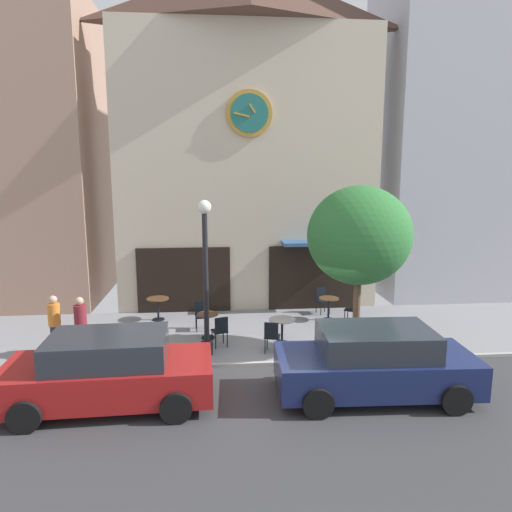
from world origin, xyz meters
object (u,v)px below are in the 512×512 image
at_px(cafe_chair_facing_wall, 272,335).
at_px(pedestrian_orange, 55,325).
at_px(street_tree, 359,236).
at_px(cafe_chair_outer, 220,329).
at_px(pedestrian_maroon, 81,327).
at_px(cafe_table_center_left, 208,322).
at_px(cafe_table_center_right, 329,305).
at_px(cafe_chair_mid_row, 354,308).
at_px(cafe_chair_right_end, 201,313).
at_px(cafe_table_leftmost, 158,304).
at_px(cafe_chair_by_entrance, 322,298).
at_px(cafe_table_near_door, 282,326).
at_px(parked_car_red, 109,371).
at_px(street_lamp, 206,278).
at_px(parked_car_navy, 375,363).

distance_m(cafe_chair_facing_wall, pedestrian_orange, 5.82).
height_order(street_tree, cafe_chair_outer, street_tree).
relative_size(cafe_chair_facing_wall, pedestrian_maroon, 0.54).
xyz_separation_m(cafe_table_center_left, cafe_table_center_right, (4.00, 1.38, 0.02)).
height_order(cafe_chair_outer, pedestrian_maroon, pedestrian_maroon).
height_order(cafe_chair_mid_row, cafe_chair_right_end, same).
xyz_separation_m(cafe_table_leftmost, cafe_chair_outer, (2.03, -2.68, -0.01)).
bearing_deg(cafe_chair_mid_row, cafe_chair_by_entrance, 122.83).
bearing_deg(cafe_table_near_door, parked_car_red, -141.87).
distance_m(street_lamp, parked_car_red, 3.59).
bearing_deg(cafe_table_center_right, pedestrian_maroon, -160.56).
xyz_separation_m(cafe_table_center_left, cafe_chair_outer, (0.36, -0.77, 0.02)).
bearing_deg(cafe_table_leftmost, cafe_chair_by_entrance, 2.80).
bearing_deg(parked_car_red, cafe_chair_facing_wall, 34.02).
xyz_separation_m(cafe_chair_right_end, cafe_chair_facing_wall, (1.96, -2.17, 0.00)).
distance_m(cafe_table_center_right, pedestrian_maroon, 7.77).
bearing_deg(cafe_chair_by_entrance, street_tree, -88.15).
xyz_separation_m(cafe_chair_outer, pedestrian_maroon, (-3.68, -0.43, 0.33)).
xyz_separation_m(street_lamp, cafe_chair_mid_row, (4.76, 2.23, -1.60)).
bearing_deg(street_lamp, parked_car_red, -127.38).
distance_m(cafe_table_leftmost, cafe_chair_mid_row, 6.49).
relative_size(cafe_table_leftmost, cafe_chair_outer, 0.83).
distance_m(street_tree, cafe_chair_outer, 4.62).
bearing_deg(parked_car_navy, cafe_table_center_left, 132.78).
bearing_deg(parked_car_red, cafe_chair_by_entrance, 45.43).
relative_size(street_lamp, cafe_table_leftmost, 5.57).
xyz_separation_m(cafe_chair_by_entrance, cafe_chair_outer, (-3.60, -2.95, 0.00)).
height_order(street_lamp, cafe_table_center_left, street_lamp).
relative_size(cafe_table_center_right, cafe_chair_mid_row, 0.84).
bearing_deg(cafe_chair_right_end, cafe_table_center_left, -75.66).
bearing_deg(pedestrian_maroon, cafe_table_near_door, 5.99).
bearing_deg(cafe_chair_right_end, cafe_table_leftmost, 143.33).
bearing_deg(street_tree, pedestrian_orange, 177.28).
distance_m(cafe_table_leftmost, cafe_chair_right_end, 1.82).
xyz_separation_m(street_lamp, cafe_chair_right_end, (-0.20, 2.08, -1.60)).
distance_m(street_lamp, cafe_chair_by_entrance, 5.50).
bearing_deg(cafe_chair_outer, cafe_chair_facing_wall, -22.63).
distance_m(cafe_table_center_right, cafe_chair_outer, 4.23).
relative_size(cafe_table_center_left, cafe_table_near_door, 0.99).
relative_size(street_lamp, cafe_chair_right_end, 4.65).
bearing_deg(parked_car_red, cafe_table_center_left, 62.51).
xyz_separation_m(street_tree, pedestrian_orange, (-8.13, 0.39, -2.35)).
relative_size(street_tree, cafe_chair_facing_wall, 5.06).
distance_m(cafe_table_center_left, pedestrian_orange, 4.19).
relative_size(cafe_table_near_door, cafe_chair_right_end, 0.85).
xyz_separation_m(cafe_chair_mid_row, parked_car_navy, (-1.05, -4.96, 0.23)).
xyz_separation_m(street_lamp, cafe_chair_outer, (0.37, 0.49, -1.60)).
distance_m(pedestrian_maroon, parked_car_red, 2.99).
bearing_deg(parked_car_red, pedestrian_orange, 124.83).
bearing_deg(cafe_chair_right_end, cafe_chair_outer, -70.28).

